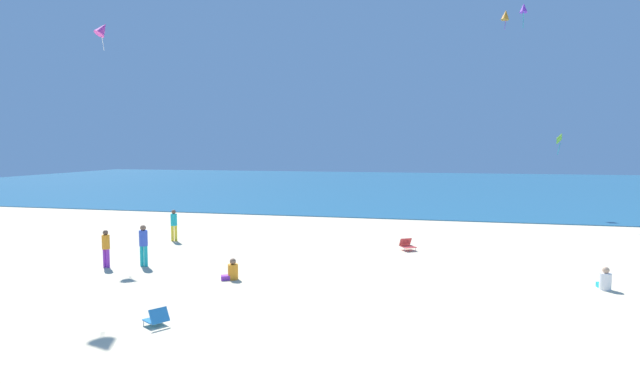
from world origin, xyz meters
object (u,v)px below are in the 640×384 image
at_px(kite_lime, 559,139).
at_px(person_2, 174,223).
at_px(beach_chair_far_left, 157,318).
at_px(person_5, 143,242).
at_px(kite_orange, 505,15).
at_px(person_3, 605,281).
at_px(beach_chair_mid_beach, 407,245).
at_px(kite_magenta, 102,29).
at_px(kite_purple, 524,8).
at_px(person_0, 106,246).
at_px(person_1, 232,272).

bearing_deg(kite_lime, person_2, -144.31).
distance_m(beach_chair_far_left, person_5, 7.46).
height_order(beach_chair_far_left, kite_orange, kite_orange).
bearing_deg(kite_lime, person_3, -96.37).
bearing_deg(beach_chair_mid_beach, kite_magenta, -115.18).
relative_size(person_2, person_5, 0.96).
bearing_deg(person_5, kite_magenta, 51.90).
distance_m(beach_chair_mid_beach, beach_chair_far_left, 13.05).
bearing_deg(person_2, kite_purple, -61.92).
relative_size(person_5, kite_purple, 1.08).
xyz_separation_m(person_3, kite_purple, (-0.73, 16.39, 12.86)).
xyz_separation_m(person_3, kite_lime, (2.17, 19.41, 4.87)).
bearing_deg(kite_purple, person_0, -134.61).
xyz_separation_m(beach_chair_mid_beach, person_2, (-11.42, -0.38, 0.66)).
bearing_deg(person_0, kite_orange, -30.67).
bearing_deg(person_5, person_3, -84.20).
xyz_separation_m(beach_chair_mid_beach, person_0, (-11.12, -6.18, 0.60)).
relative_size(kite_lime, kite_orange, 1.06).
xyz_separation_m(kite_lime, kite_purple, (-2.90, -3.02, 7.99)).
distance_m(person_3, person_5, 16.65).
distance_m(beach_chair_mid_beach, person_3, 8.53).
height_order(beach_chair_mid_beach, kite_orange, kite_orange).
relative_size(person_3, kite_magenta, 0.56).
xyz_separation_m(person_5, kite_magenta, (-4.23, 3.83, 9.20)).
bearing_deg(person_5, kite_orange, -32.55).
height_order(person_0, kite_orange, kite_orange).
bearing_deg(kite_lime, person_1, -124.79).
bearing_deg(beach_chair_far_left, kite_purple, -84.58).
distance_m(person_1, kite_magenta, 13.88).
height_order(beach_chair_mid_beach, beach_chair_far_left, beach_chair_mid_beach).
height_order(person_3, kite_orange, kite_orange).
distance_m(person_1, kite_lime, 26.08).
bearing_deg(kite_lime, kite_orange, 171.57).
distance_m(person_2, kite_magenta, 9.71).
bearing_deg(person_3, beach_chair_far_left, 112.92).
height_order(beach_chair_far_left, kite_purple, kite_purple).
relative_size(kite_orange, kite_magenta, 0.97).
bearing_deg(kite_lime, person_5, -133.36).
xyz_separation_m(person_1, person_3, (12.45, 1.64, 0.00)).
bearing_deg(person_1, beach_chair_mid_beach, -155.54).
bearing_deg(kite_magenta, person_0, -56.13).
bearing_deg(person_0, person_2, 10.45).
xyz_separation_m(beach_chair_mid_beach, beach_chair_far_left, (-5.64, -11.77, -0.02)).
bearing_deg(person_3, person_5, 86.60).
bearing_deg(beach_chair_mid_beach, kite_lime, 115.33).
height_order(person_2, person_5, person_5).
bearing_deg(person_0, person_3, -79.18).
xyz_separation_m(person_2, person_3, (18.23, -4.76, -0.62)).
height_order(person_2, kite_lime, kite_lime).
height_order(person_5, kite_lime, kite_lime).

